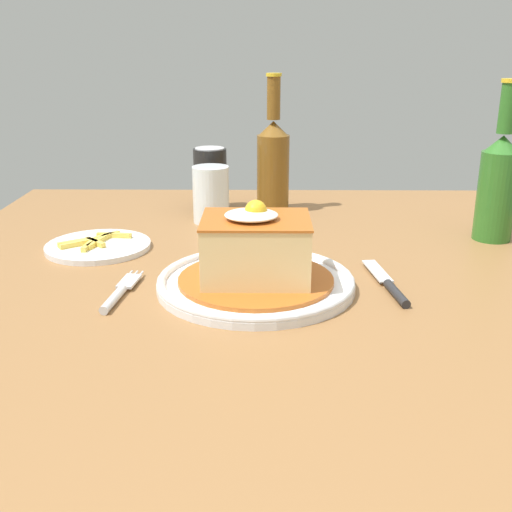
% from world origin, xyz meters
% --- Properties ---
extents(dining_table, '(1.14, 1.10, 0.76)m').
position_xyz_m(dining_table, '(0.00, 0.00, 0.66)').
color(dining_table, olive).
rests_on(dining_table, ground_plane).
extents(main_plate, '(0.27, 0.27, 0.02)m').
position_xyz_m(main_plate, '(-0.05, -0.05, 0.77)').
color(main_plate, white).
rests_on(main_plate, dining_table).
extents(sandwich_meal, '(0.21, 0.21, 0.11)m').
position_xyz_m(sandwich_meal, '(-0.05, -0.05, 0.81)').
color(sandwich_meal, '#B75B1E').
rests_on(sandwich_meal, main_plate).
extents(fork, '(0.03, 0.14, 0.01)m').
position_xyz_m(fork, '(-0.23, -0.09, 0.77)').
color(fork, silver).
rests_on(fork, dining_table).
extents(knife, '(0.04, 0.17, 0.01)m').
position_xyz_m(knife, '(0.14, -0.06, 0.77)').
color(knife, '#262628').
rests_on(knife, dining_table).
extents(soda_can, '(0.07, 0.07, 0.12)m').
position_xyz_m(soda_can, '(-0.14, 0.38, 0.82)').
color(soda_can, black).
rests_on(soda_can, dining_table).
extents(beer_bottle_green, '(0.06, 0.06, 0.27)m').
position_xyz_m(beer_bottle_green, '(0.36, 0.18, 0.86)').
color(beer_bottle_green, '#2D6B23').
rests_on(beer_bottle_green, dining_table).
extents(beer_bottle_amber, '(0.06, 0.06, 0.27)m').
position_xyz_m(beer_bottle_amber, '(-0.02, 0.37, 0.86)').
color(beer_bottle_amber, brown).
rests_on(beer_bottle_amber, dining_table).
extents(drinking_glass, '(0.07, 0.07, 0.10)m').
position_xyz_m(drinking_glass, '(-0.13, 0.28, 0.81)').
color(drinking_glass, gold).
rests_on(drinking_glass, dining_table).
extents(side_plate_fries, '(0.17, 0.17, 0.02)m').
position_xyz_m(side_plate_fries, '(-0.31, 0.12, 0.77)').
color(side_plate_fries, white).
rests_on(side_plate_fries, dining_table).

